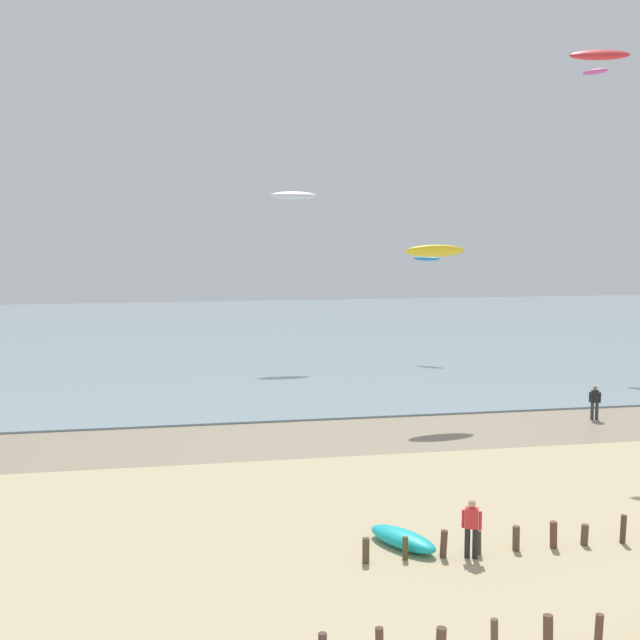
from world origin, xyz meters
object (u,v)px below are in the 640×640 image
at_px(person_mid_beach, 472,527).
at_px(kite_aloft_4, 435,251).
at_px(kite_aloft_0, 294,195).
at_px(person_nearest_camera, 595,402).
at_px(kite_aloft_1, 595,72).
at_px(grounded_kite, 403,539).
at_px(kite_aloft_6, 427,259).
at_px(kite_aloft_2, 600,55).

xyz_separation_m(person_mid_beach, kite_aloft_4, (4.94, 18.10, 7.39)).
xyz_separation_m(person_mid_beach, kite_aloft_0, (0.49, 35.94, 10.96)).
distance_m(person_nearest_camera, kite_aloft_1, 28.84).
height_order(person_nearest_camera, grounded_kite, person_nearest_camera).
bearing_deg(kite_aloft_1, person_nearest_camera, 119.31).
bearing_deg(person_mid_beach, kite_aloft_1, 56.73).
height_order(grounded_kite, kite_aloft_6, kite_aloft_6).
height_order(grounded_kite, kite_aloft_4, kite_aloft_4).
bearing_deg(kite_aloft_6, kite_aloft_4, 112.29).
bearing_deg(kite_aloft_6, person_mid_beach, 113.15).
bearing_deg(person_nearest_camera, kite_aloft_2, -134.07).
xyz_separation_m(person_mid_beach, grounded_kite, (-1.68, 1.14, -0.67)).
bearing_deg(kite_aloft_4, kite_aloft_6, 64.81).
distance_m(person_mid_beach, kite_aloft_6, 37.38).
relative_size(kite_aloft_0, kite_aloft_4, 1.02).
distance_m(kite_aloft_1, kite_aloft_2, 22.62).
height_order(grounded_kite, kite_aloft_1, kite_aloft_1).
bearing_deg(person_mid_beach, person_nearest_camera, 50.68).
distance_m(person_nearest_camera, kite_aloft_0, 26.40).
distance_m(grounded_kite, kite_aloft_0, 36.75).
xyz_separation_m(grounded_kite, kite_aloft_4, (6.62, 16.96, 8.06)).
xyz_separation_m(person_nearest_camera, person_mid_beach, (-12.30, -15.02, 0.00)).
relative_size(person_mid_beach, grounded_kite, 0.69).
height_order(person_mid_beach, kite_aloft_4, kite_aloft_4).
xyz_separation_m(kite_aloft_1, kite_aloft_2, (-10.75, -19.61, -3.39)).
height_order(person_mid_beach, kite_aloft_2, kite_aloft_2).
distance_m(grounded_kite, kite_aloft_1, 45.12).
bearing_deg(person_mid_beach, kite_aloft_6, 73.91).
relative_size(person_mid_beach, kite_aloft_4, 0.52).
bearing_deg(grounded_kite, kite_aloft_6, -49.09).
xyz_separation_m(kite_aloft_0, kite_aloft_6, (9.71, -0.56, -4.51)).
relative_size(person_mid_beach, kite_aloft_2, 0.63).
xyz_separation_m(person_mid_beach, kite_aloft_1, (22.04, 33.59, 19.80)).
bearing_deg(kite_aloft_1, grounded_kite, 110.83).
height_order(person_mid_beach, kite_aloft_6, kite_aloft_6).
xyz_separation_m(grounded_kite, kite_aloft_1, (23.73, 32.46, 20.47)).
bearing_deg(grounded_kite, kite_aloft_0, -33.52).
height_order(kite_aloft_0, kite_aloft_6, kite_aloft_0).
xyz_separation_m(grounded_kite, kite_aloft_6, (11.88, 34.24, 7.11)).
xyz_separation_m(person_nearest_camera, kite_aloft_0, (-11.81, 20.92, 10.96)).
distance_m(person_nearest_camera, kite_aloft_6, 21.46).
bearing_deg(person_mid_beach, kite_aloft_0, 89.22).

